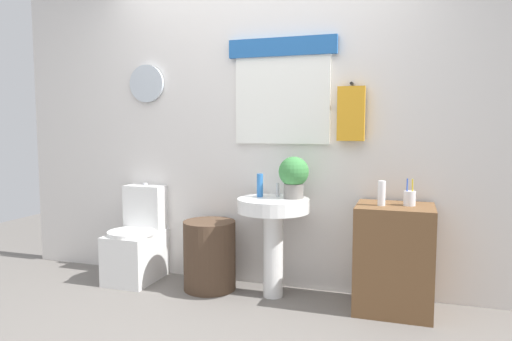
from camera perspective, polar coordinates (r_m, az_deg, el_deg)
ground_plane at (r=2.99m, az=-6.67°, el=-20.02°), size 8.00×8.00×0.00m
back_wall at (r=3.77m, az=0.55°, el=5.78°), size 4.40×0.18×2.60m
toilet at (r=4.08m, az=-14.24°, el=-8.67°), size 0.38×0.51×0.80m
laundry_hamper at (r=3.75m, az=-5.70°, el=-10.26°), size 0.41×0.41×0.54m
pedestal_sink at (r=3.50m, az=2.11°, el=-6.28°), size 0.54×0.54×0.75m
faucet at (r=3.58m, az=2.66°, el=-2.37°), size 0.03×0.03×0.10m
wooden_cabinet at (r=3.42m, az=16.51°, el=-10.25°), size 0.52×0.44×0.74m
soap_bottle at (r=3.54m, az=0.49°, el=-1.82°), size 0.05×0.05×0.18m
potted_plant at (r=3.47m, az=4.63°, el=-0.56°), size 0.23×0.23×0.31m
lotion_bottle at (r=3.29m, az=15.11°, el=-2.70°), size 0.05×0.05×0.17m
toothbrush_cup at (r=3.35m, az=18.27°, el=-3.21°), size 0.08×0.08×0.19m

